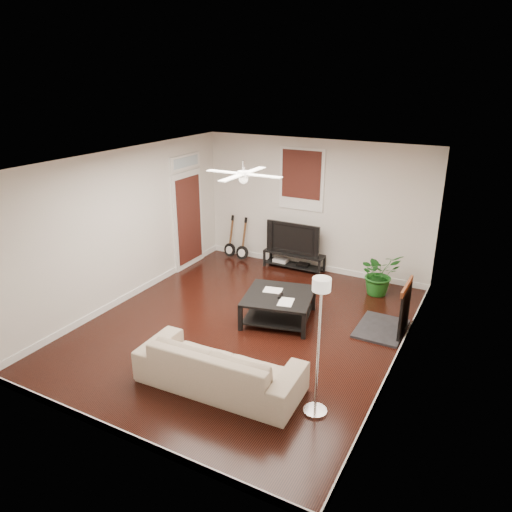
{
  "coord_description": "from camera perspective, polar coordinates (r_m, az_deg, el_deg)",
  "views": [
    {
      "loc": [
        3.55,
        -6.24,
        3.99
      ],
      "look_at": [
        0.0,
        0.4,
        1.15
      ],
      "focal_mm": 33.8,
      "sensor_mm": 36.0,
      "label": 1
    }
  ],
  "objects": [
    {
      "name": "floor_lamp",
      "position": [
        5.91,
        7.38,
        -10.79
      ],
      "size": [
        0.32,
        0.32,
        1.85
      ],
      "primitive_type": null,
      "rotation": [
        0.0,
        0.0,
        0.04
      ],
      "color": "silver",
      "rests_on": "floor"
    },
    {
      "name": "room",
      "position": [
        7.64,
        -1.42,
        0.82
      ],
      "size": [
        5.01,
        6.01,
        2.81
      ],
      "color": "black",
      "rests_on": "ground"
    },
    {
      "name": "guitar_left",
      "position": [
        11.11,
        -3.15,
        2.27
      ],
      "size": [
        0.33,
        0.26,
        0.98
      ],
      "primitive_type": null,
      "rotation": [
        0.0,
        0.0,
        -0.15
      ],
      "color": "black",
      "rests_on": "floor"
    },
    {
      "name": "potted_plant",
      "position": [
        9.53,
        14.38,
        -2.02
      ],
      "size": [
        1.0,
        1.0,
        0.84
      ],
      "primitive_type": "imported",
      "rotation": [
        0.0,
        0.0,
        0.82
      ],
      "color": "#1B611C",
      "rests_on": "floor"
    },
    {
      "name": "window_back",
      "position": [
        10.19,
        5.4,
        9.02
      ],
      "size": [
        1.0,
        0.06,
        1.3
      ],
      "primitive_type": "cube",
      "color": "#3A150F",
      "rests_on": "wall_back"
    },
    {
      "name": "fireplace",
      "position": [
        8.17,
        15.87,
        -5.79
      ],
      "size": [
        0.8,
        1.1,
        0.92
      ],
      "primitive_type": "cube",
      "color": "black",
      "rests_on": "floor"
    },
    {
      "name": "door_left",
      "position": [
        10.49,
        -8.05,
        5.31
      ],
      "size": [
        0.08,
        1.0,
        2.5
      ],
      "primitive_type": "cube",
      "color": "white",
      "rests_on": "wall_left"
    },
    {
      "name": "guitar_right",
      "position": [
        10.92,
        -1.66,
        1.96
      ],
      "size": [
        0.31,
        0.23,
        0.98
      ],
      "primitive_type": null,
      "rotation": [
        0.0,
        0.0,
        -0.05
      ],
      "color": "black",
      "rests_on": "floor"
    },
    {
      "name": "sofa",
      "position": [
        6.66,
        -4.34,
        -12.74
      ],
      "size": [
        2.3,
        0.98,
        0.66
      ],
      "primitive_type": "imported",
      "rotation": [
        0.0,
        0.0,
        3.18
      ],
      "color": "tan",
      "rests_on": "floor"
    },
    {
      "name": "tv_stand",
      "position": [
        10.54,
        4.5,
        -0.56
      ],
      "size": [
        1.34,
        0.36,
        0.38
      ],
      "primitive_type": "cube",
      "color": "black",
      "rests_on": "floor"
    },
    {
      "name": "coffee_table",
      "position": [
        8.36,
        2.69,
        -6.05
      ],
      "size": [
        1.36,
        1.36,
        0.47
      ],
      "primitive_type": "cube",
      "rotation": [
        0.0,
        0.0,
        0.23
      ],
      "color": "black",
      "rests_on": "floor"
    },
    {
      "name": "ceiling_fan",
      "position": [
        7.32,
        -1.5,
        9.69
      ],
      "size": [
        1.24,
        1.24,
        0.32
      ],
      "primitive_type": null,
      "color": "white",
      "rests_on": "ceiling"
    },
    {
      "name": "tv",
      "position": [
        10.37,
        4.63,
        2.23
      ],
      "size": [
        1.2,
        0.16,
        0.69
      ],
      "primitive_type": "imported",
      "color": "black",
      "rests_on": "tv_stand"
    },
    {
      "name": "brick_accent",
      "position": [
        7.77,
        18.6,
        0.05
      ],
      "size": [
        0.02,
        2.2,
        2.8
      ],
      "primitive_type": "cube",
      "color": "#9B5732",
      "rests_on": "floor"
    }
  ]
}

